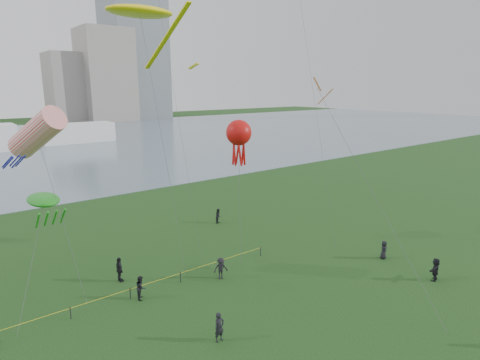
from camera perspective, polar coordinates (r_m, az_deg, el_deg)
ground_plane at (r=25.44m, az=15.11°, el=-22.15°), size 400.00×400.00×0.00m
lake at (r=114.20m, az=-29.05°, el=4.24°), size 400.00×120.00×0.08m
building_mid at (r=185.12m, az=-18.53°, el=13.93°), size 20.00×20.00×38.00m
building_low at (r=186.55m, az=-23.18°, el=12.00°), size 16.00×18.00×28.00m
pavilion_right at (r=114.92m, az=-22.12°, el=6.23°), size 18.00×7.00×5.00m
fence at (r=28.64m, az=-27.26°, el=-17.61°), size 24.07×0.07×1.05m
spectator_a at (r=29.76m, az=-13.91°, el=-14.60°), size 0.95×1.02×1.69m
spectator_b at (r=31.62m, az=-2.75°, el=-12.44°), size 1.26×0.99×1.71m
spectator_c at (r=32.44m, az=-16.76°, el=-12.11°), size 0.50×1.15×1.95m
spectator_d at (r=37.14m, az=19.76°, el=-9.32°), size 0.88×0.68×1.61m
spectator_e at (r=34.72m, az=26.03°, el=-11.34°), size 1.74×0.92×1.80m
spectator_f at (r=24.80m, az=-2.96°, el=-20.17°), size 0.68×0.47×1.80m
spectator_g at (r=43.77m, az=-3.07°, el=-5.11°), size 0.98×0.95×1.59m
kite_stingray at (r=35.72m, az=-13.97°, el=22.14°), size 5.65×10.24×20.80m
kite_windsock at (r=30.57m, az=-26.89°, el=5.97°), size 4.24×6.32×13.35m
kite_creature at (r=32.32m, az=-26.17°, el=-2.59°), size 4.54×8.02×6.91m
kite_octopus at (r=35.60m, az=-0.18°, el=6.64°), size 3.81×4.84×11.68m
kite_delta at (r=34.02m, az=11.78°, el=11.66°), size 3.77×14.59×15.28m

